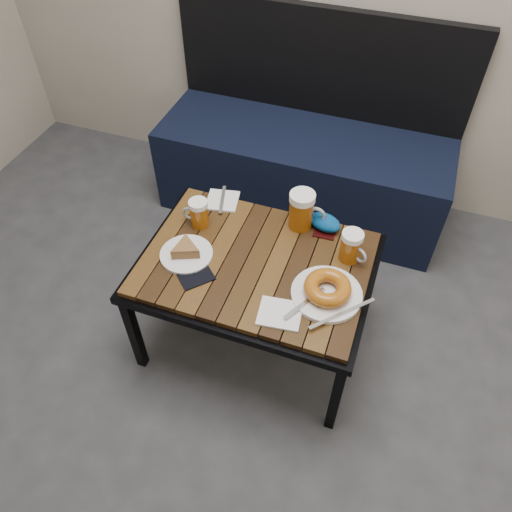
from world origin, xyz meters
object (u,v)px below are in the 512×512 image
(plate_pie, at_px, (186,252))
(plate_bagel, at_px, (327,290))
(knit_pouch, at_px, (325,222))
(beer_mug_centre, at_px, (302,210))
(passport_burgundy, at_px, (326,228))
(passport_navy, at_px, (196,277))
(beer_mug_left, at_px, (198,213))
(bench, at_px, (304,163))
(cafe_table, at_px, (256,269))
(beer_mug_right, at_px, (351,246))

(plate_pie, bearing_deg, plate_bagel, -1.03)
(plate_pie, bearing_deg, knit_pouch, 35.36)
(beer_mug_centre, height_order, knit_pouch, beer_mug_centre)
(passport_burgundy, bearing_deg, passport_navy, -136.10)
(beer_mug_left, bearing_deg, plate_pie, 94.08)
(bench, height_order, plate_pie, bench)
(beer_mug_left, height_order, knit_pouch, beer_mug_left)
(beer_mug_left, relative_size, plate_bagel, 0.40)
(bench, xyz_separation_m, knit_pouch, (0.24, -0.62, 0.23))
(cafe_table, xyz_separation_m, beer_mug_left, (-0.27, 0.11, 0.10))
(bench, bearing_deg, passport_navy, -96.49)
(beer_mug_centre, relative_size, plate_bagel, 0.54)
(beer_mug_centre, distance_m, beer_mug_right, 0.24)
(beer_mug_right, distance_m, passport_burgundy, 0.18)
(plate_pie, relative_size, knit_pouch, 1.52)
(plate_pie, height_order, passport_navy, plate_pie)
(passport_burgundy, bearing_deg, plate_pie, -148.11)
(cafe_table, xyz_separation_m, passport_navy, (-0.17, -0.14, 0.05))
(cafe_table, height_order, beer_mug_left, beer_mug_left)
(passport_burgundy, bearing_deg, beer_mug_right, -48.40)
(beer_mug_centre, xyz_separation_m, knit_pouch, (0.09, 0.02, -0.05))
(cafe_table, height_order, plate_pie, plate_pie)
(beer_mug_centre, height_order, passport_burgundy, beer_mug_centre)
(passport_burgundy, bearing_deg, cafe_table, -131.08)
(knit_pouch, bearing_deg, beer_mug_centre, -168.55)
(beer_mug_centre, bearing_deg, knit_pouch, 4.87)
(cafe_table, relative_size, beer_mug_centre, 5.45)
(plate_bagel, height_order, passport_navy, plate_bagel)
(bench, relative_size, plate_pie, 7.32)
(beer_mug_right, height_order, knit_pouch, beer_mug_right)
(beer_mug_centre, distance_m, plate_pie, 0.45)
(cafe_table, distance_m, passport_burgundy, 0.32)
(passport_navy, distance_m, passport_burgundy, 0.53)
(cafe_table, height_order, plate_bagel, plate_bagel)
(bench, height_order, beer_mug_left, bench)
(cafe_table, distance_m, beer_mug_centre, 0.28)
(passport_burgundy, bearing_deg, beer_mug_left, -166.04)
(cafe_table, relative_size, knit_pouch, 6.67)
(beer_mug_left, height_order, passport_burgundy, beer_mug_left)
(bench, distance_m, beer_mug_left, 0.83)
(cafe_table, bearing_deg, passport_burgundy, 51.45)
(cafe_table, height_order, passport_burgundy, passport_burgundy)
(bench, xyz_separation_m, plate_pie, (-0.19, -0.93, 0.22))
(beer_mug_centre, height_order, plate_pie, beer_mug_centre)
(beer_mug_centre, bearing_deg, cafe_table, -119.82)
(beer_mug_left, height_order, beer_mug_centre, beer_mug_centre)
(beer_mug_right, relative_size, knit_pouch, 0.98)
(plate_pie, xyz_separation_m, passport_navy, (0.08, -0.08, -0.02))
(plate_pie, height_order, knit_pouch, knit_pouch)
(bench, bearing_deg, plate_bagel, -70.61)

